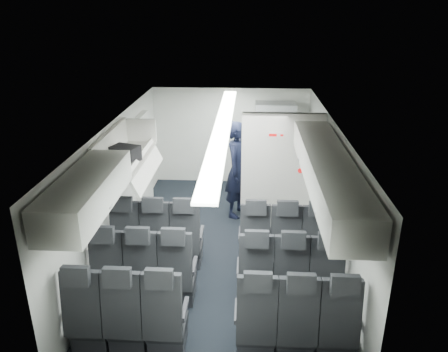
# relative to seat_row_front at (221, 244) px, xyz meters

# --- Properties ---
(cabin_shell) EXTENTS (3.41, 6.01, 2.16)m
(cabin_shell) POSITION_rel_seat_row_front_xyz_m (0.00, 0.53, 0.72)
(cabin_shell) COLOR black
(cabin_shell) RESTS_ON ground
(seat_row_front) EXTENTS (3.33, 0.56, 1.24)m
(seat_row_front) POSITION_rel_seat_row_front_xyz_m (0.00, 0.00, 0.00)
(seat_row_front) COLOR black
(seat_row_front) RESTS_ON cabin_shell
(seat_row_mid) EXTENTS (3.33, 0.56, 1.24)m
(seat_row_mid) POSITION_rel_seat_row_front_xyz_m (0.00, -0.90, 0.00)
(seat_row_mid) COLOR black
(seat_row_mid) RESTS_ON cabin_shell
(seat_row_rear) EXTENTS (3.33, 0.56, 1.24)m
(seat_row_rear) POSITION_rel_seat_row_front_xyz_m (0.00, -1.80, 0.00)
(seat_row_rear) COLOR black
(seat_row_rear) RESTS_ON cabin_shell
(overhead_bin_left_rear) EXTENTS (0.53, 1.80, 0.40)m
(overhead_bin_left_rear) POSITION_rel_seat_row_front_xyz_m (-1.40, -1.47, 1.46)
(overhead_bin_left_rear) COLOR silver
(overhead_bin_left_rear) RESTS_ON cabin_shell
(overhead_bin_left_front_open) EXTENTS (0.64, 1.70, 0.72)m
(overhead_bin_left_front_open) POSITION_rel_seat_row_front_xyz_m (-1.44, 0.28, 1.33)
(overhead_bin_left_front_open) COLOR #9E9E93
(overhead_bin_left_front_open) RESTS_ON cabin_shell
(overhead_bin_right_rear) EXTENTS (0.53, 1.80, 0.40)m
(overhead_bin_right_rear) POSITION_rel_seat_row_front_xyz_m (1.40, -1.47, 1.46)
(overhead_bin_right_rear) COLOR silver
(overhead_bin_right_rear) RESTS_ON cabin_shell
(overhead_bin_right_front) EXTENTS (0.53, 1.70, 0.40)m
(overhead_bin_right_front) POSITION_rel_seat_row_front_xyz_m (1.40, 0.28, 1.46)
(overhead_bin_right_front) COLOR silver
(overhead_bin_right_front) RESTS_ON cabin_shell
(bulkhead_partition) EXTENTS (1.40, 0.15, 2.13)m
(bulkhead_partition) POSITION_rel_seat_row_front_xyz_m (0.98, 1.33, 0.67)
(bulkhead_partition) COLOR silver
(bulkhead_partition) RESTS_ON cabin_shell
(galley_unit) EXTENTS (0.85, 0.52, 1.90)m
(galley_unit) POSITION_rel_seat_row_front_xyz_m (0.95, 3.25, 0.55)
(galley_unit) COLOR #939399
(galley_unit) RESTS_ON cabin_shell
(boarding_door) EXTENTS (0.12, 1.27, 1.86)m
(boarding_door) POSITION_rel_seat_row_front_xyz_m (-1.64, 2.09, 0.55)
(boarding_door) COLOR silver
(boarding_door) RESTS_ON cabin_shell
(flight_attendant) EXTENTS (0.66, 0.79, 1.85)m
(flight_attendant) POSITION_rel_seat_row_front_xyz_m (0.21, 1.85, 0.52)
(flight_attendant) COLOR black
(flight_attendant) RESTS_ON ground
(carry_on_bag) EXTENTS (0.45, 0.38, 0.23)m
(carry_on_bag) POSITION_rel_seat_row_front_xyz_m (-1.39, 0.11, 1.39)
(carry_on_bag) COLOR black
(carry_on_bag) RESTS_ON overhead_bin_left_front_open
(papers) EXTENTS (0.18, 0.12, 0.14)m
(papers) POSITION_rel_seat_row_front_xyz_m (0.40, 1.80, 0.66)
(papers) COLOR white
(papers) RESTS_ON flight_attendant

